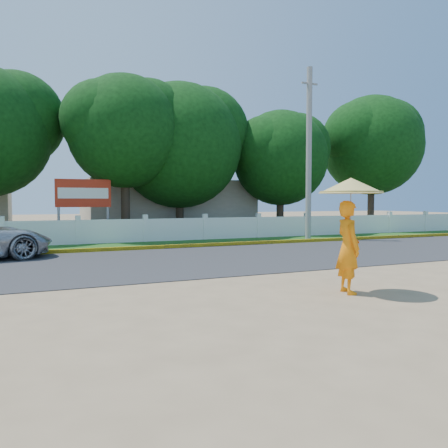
# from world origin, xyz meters

# --- Properties ---
(ground) EXTENTS (120.00, 120.00, 0.00)m
(ground) POSITION_xyz_m (0.00, 0.00, 0.00)
(ground) COLOR #9E8460
(ground) RESTS_ON ground
(road) EXTENTS (60.00, 7.00, 0.02)m
(road) POSITION_xyz_m (0.00, 4.50, 0.01)
(road) COLOR #38383A
(road) RESTS_ON ground
(grass_verge) EXTENTS (60.00, 3.50, 0.03)m
(grass_verge) POSITION_xyz_m (0.00, 9.75, 0.01)
(grass_verge) COLOR #2D601E
(grass_verge) RESTS_ON ground
(curb) EXTENTS (40.00, 0.18, 0.16)m
(curb) POSITION_xyz_m (0.00, 8.05, 0.08)
(curb) COLOR yellow
(curb) RESTS_ON ground
(fence) EXTENTS (40.00, 0.10, 1.10)m
(fence) POSITION_xyz_m (0.00, 11.20, 0.55)
(fence) COLOR silver
(fence) RESTS_ON ground
(building_near) EXTENTS (10.00, 6.00, 3.20)m
(building_near) POSITION_xyz_m (3.00, 18.00, 1.60)
(building_near) COLOR #B7AD99
(building_near) RESTS_ON ground
(utility_pole) EXTENTS (0.28, 0.28, 8.51)m
(utility_pole) POSITION_xyz_m (7.79, 9.28, 4.25)
(utility_pole) COLOR gray
(utility_pole) RESTS_ON ground
(monk_with_parasol) EXTENTS (1.33, 1.33, 2.41)m
(monk_with_parasol) POSITION_xyz_m (1.23, -1.70, 1.57)
(monk_with_parasol) COLOR orange
(monk_with_parasol) RESTS_ON ground
(billboard) EXTENTS (2.50, 0.13, 2.95)m
(billboard) POSITION_xyz_m (-2.63, 12.30, 2.14)
(billboard) COLOR gray
(billboard) RESTS_ON ground
(tree_row) EXTENTS (35.57, 7.43, 8.98)m
(tree_row) POSITION_xyz_m (2.81, 13.96, 5.09)
(tree_row) COLOR #473828
(tree_row) RESTS_ON ground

